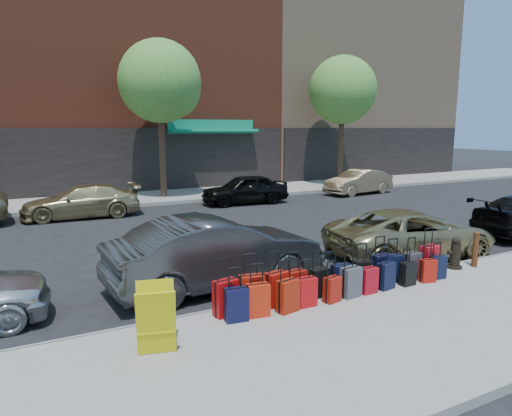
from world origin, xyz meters
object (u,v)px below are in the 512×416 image
fire_hydrant (455,254)px  display_rack (156,319)px  tree_right (345,92)px  car_far_2 (245,189)px  tree_center (163,84)px  car_far_3 (358,182)px  suitcase_front_5 (341,278)px  car_far_1 (81,201)px  car_near_1 (217,252)px  bollard (475,249)px  car_near_2 (411,234)px

fire_hydrant → display_rack: bearing=-153.5°
tree_right → fire_hydrant: bearing=-118.5°
tree_right → car_far_2: bearing=-159.7°
tree_center → car_far_3: 10.92m
suitcase_front_5 → car_far_1: size_ratio=0.22×
tree_right → car_far_3: (-1.09, -2.79, -4.77)m
tree_right → car_near_1: (-13.06, -12.49, -4.64)m
tree_center → tree_right: (10.50, 0.00, 0.00)m
tree_right → display_rack: size_ratio=7.25×
tree_center → bollard: tree_center is taller
suitcase_front_5 → bollard: size_ratio=1.13×
car_near_2 → fire_hydrant: bearing=-179.4°
fire_hydrant → car_far_3: 13.26m
tree_center → car_far_1: bearing=-145.5°
car_near_2 → car_far_2: (-0.14, 9.83, 0.03)m
car_far_2 → car_far_3: car_far_2 is taller
car_far_1 → car_far_2: size_ratio=1.11×
car_near_2 → car_far_3: bearing=-26.1°
suitcase_front_5 → car_near_1: bearing=141.3°
display_rack → car_near_1: size_ratio=0.21×
fire_hydrant → car_near_2: size_ratio=0.17×
bollard → display_rack: bearing=-175.4°
car_far_3 → tree_center: bearing=-113.6°
tree_right → car_near_1: 18.66m
bollard → car_near_1: 6.13m
tree_right → car_near_2: tree_right is taller
car_far_3 → tree_right: bearing=151.6°
car_far_3 → suitcase_front_5: bearing=-48.1°
suitcase_front_5 → car_far_1: bearing=112.5°
car_near_2 → car_near_1: bearing=95.0°
suitcase_front_5 → car_far_3: bearing=54.2°
bollard → car_far_2: bearing=92.3°
tree_center → car_far_1: (-4.20, -2.89, -4.78)m
fire_hydrant → car_near_1: size_ratio=0.16×
car_near_1 → car_far_1: 9.74m
bollard → tree_center: bearing=102.8°
fire_hydrant → bollard: bollard is taller
car_near_1 → fire_hydrant: bearing=-112.7°
tree_center → bollard: 15.53m
display_rack → car_far_2: car_far_2 is taller
fire_hydrant → car_far_2: (0.04, 11.40, 0.17)m
tree_right → bollard: (-7.24, -14.39, -4.83)m
car_near_1 → car_far_3: bearing=-55.3°
display_rack → car_near_2: bearing=31.5°
tree_right → car_near_1: bearing=-136.3°
suitcase_front_5 → car_far_2: bearing=78.6°
tree_right → fire_hydrant: tree_right is taller
bollard → car_near_2: size_ratio=0.18×
tree_center → car_near_1: tree_center is taller
display_rack → car_near_1: bearing=65.9°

